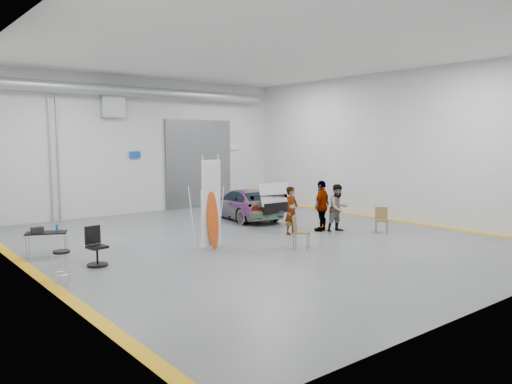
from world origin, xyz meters
TOP-DOWN VIEW (x-y plane):
  - ground at (0.00, 0.00)m, footprint 16.00×16.00m
  - room_shell at (0.24, 2.22)m, footprint 14.02×16.18m
  - sedan_car at (2.27, 3.67)m, footprint 2.36×4.51m
  - person_a at (1.57, -0.01)m, footprint 0.68×0.54m
  - person_b at (3.18, -0.70)m, footprint 0.92×0.75m
  - person_c at (2.79, -0.27)m, footprint 1.14×0.77m
  - surfboard_display at (-1.95, -0.27)m, footprint 0.79×0.34m
  - folding_chair_near at (0.21, -1.91)m, footprint 0.65×0.71m
  - folding_chair_far at (4.06, -1.91)m, footprint 0.60×0.69m
  - shop_stool at (-6.60, -1.22)m, footprint 0.39×0.39m
  - work_table at (-6.12, 1.85)m, footprint 1.20×0.93m
  - office_chair at (-5.37, -0.07)m, footprint 0.54×0.54m
  - trunk_lid at (2.27, 1.77)m, footprint 1.45×0.88m

SIDE VIEW (x-z plane):
  - ground at x=0.00m, z-range 0.00..0.00m
  - folding_chair_far at x=4.06m, z-range -0.17..0.74m
  - folding_chair_near at x=0.21m, z-range -0.19..0.80m
  - shop_stool at x=-6.60m, z-range 0.00..0.77m
  - office_chair at x=-5.37m, z-range -0.06..0.95m
  - sedan_car at x=2.27m, z-range 0.00..1.25m
  - work_table at x=-6.12m, z-range 0.24..1.12m
  - person_a at x=1.57m, z-range 0.00..1.65m
  - person_b at x=3.18m, z-range 0.00..1.70m
  - person_c at x=2.79m, z-range 0.00..1.83m
  - surfboard_display at x=-1.95m, z-range -0.27..2.57m
  - trunk_lid at x=2.27m, z-range 1.25..1.29m
  - room_shell at x=0.24m, z-range 1.07..7.08m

